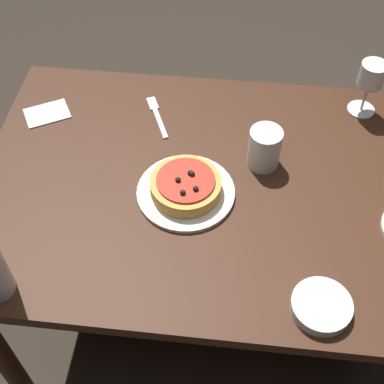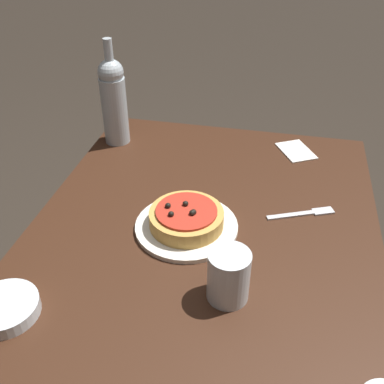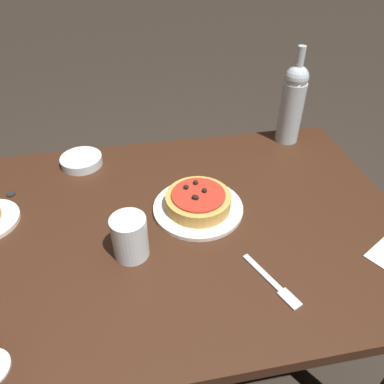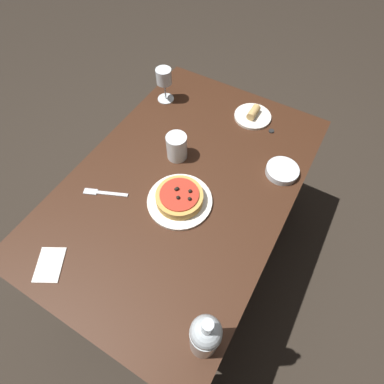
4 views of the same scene
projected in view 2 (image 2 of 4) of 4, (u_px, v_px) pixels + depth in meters
The scene contains 8 objects.
dining_table at pixel (195, 283), 1.06m from camera, with size 1.27×0.84×0.70m.
dinner_plate at pixel (187, 226), 1.09m from camera, with size 0.25×0.25×0.01m.
pizza at pixel (186, 218), 1.07m from camera, with size 0.18×0.18×0.06m.
wine_bottle at pixel (114, 100), 1.37m from camera, with size 0.08×0.08×0.33m.
water_cup at pixel (229, 276), 0.88m from camera, with size 0.09×0.09×0.11m.
side_bowl at pixel (5, 308), 0.87m from camera, with size 0.13×0.13×0.03m.
fork at pixel (305, 213), 1.13m from camera, with size 0.09×0.17×0.00m.
paper_napkin at pixel (296, 151), 1.39m from camera, with size 0.15×0.13×0.00m.
Camera 2 is at (0.73, 0.15, 1.40)m, focal length 42.00 mm.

